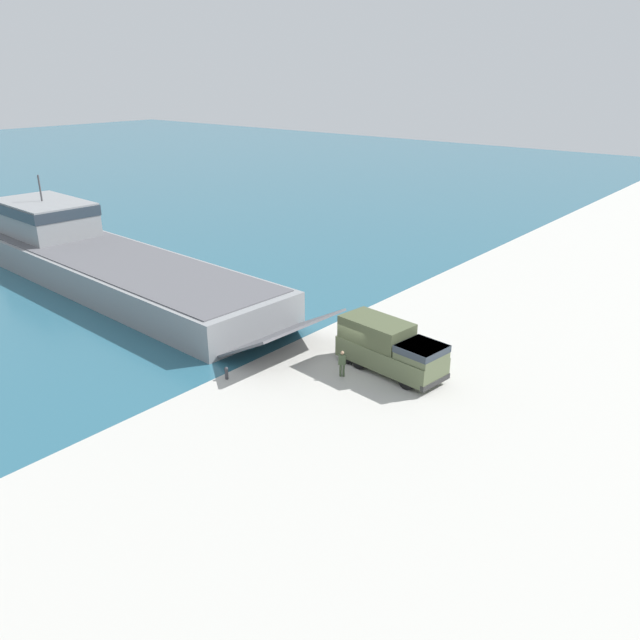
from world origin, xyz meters
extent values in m
plane|color=#B7B5AD|center=(0.00, 0.00, 0.00)|extent=(240.00, 240.00, 0.00)
cube|color=gray|center=(-0.80, 24.12, 1.28)|extent=(10.22, 35.67, 2.56)
cube|color=#56565B|center=(-0.80, 24.12, 2.60)|extent=(9.46, 34.23, 0.08)
cube|color=gray|center=(-0.27, 36.33, 4.14)|extent=(6.51, 10.15, 3.17)
cube|color=#28333D|center=(-0.27, 36.33, 5.10)|extent=(6.69, 10.25, 0.95)
cylinder|color=#3F3F42|center=(-0.27, 36.33, 6.93)|extent=(0.16, 0.16, 2.40)
cube|color=#56565B|center=(-1.66, 4.29, 1.42)|extent=(7.58, 4.76, 2.41)
cube|color=#566042|center=(0.56, -2.53, 1.00)|extent=(3.25, 7.15, 1.29)
cube|color=#566042|center=(0.31, -4.80, 2.05)|extent=(2.60, 2.60, 0.82)
cube|color=#28333D|center=(0.31, -4.80, 2.26)|extent=(2.68, 2.63, 0.41)
cube|color=#495236|center=(0.69, -1.36, 2.34)|extent=(2.87, 4.60, 1.40)
cube|color=#2D2D2D|center=(0.19, -5.89, 0.51)|extent=(2.57, 0.52, 0.32)
cylinder|color=black|center=(1.36, -4.78, 0.55)|extent=(0.49, 1.14, 1.11)
cylinder|color=black|center=(-0.72, -4.55, 0.55)|extent=(0.49, 1.14, 1.11)
cylinder|color=black|center=(1.77, -1.06, 0.55)|extent=(0.49, 1.14, 1.11)
cylinder|color=black|center=(-0.31, -0.83, 0.55)|extent=(0.49, 1.14, 1.11)
cylinder|color=black|center=(1.89, 0.03, 0.55)|extent=(0.49, 1.14, 1.11)
cylinder|color=black|center=(-0.19, 0.26, 0.55)|extent=(0.49, 1.14, 1.11)
cylinder|color=#3D4C33|center=(-1.82, -0.79, 0.40)|extent=(0.14, 0.14, 0.81)
cylinder|color=#3D4C33|center=(-1.91, -0.63, 0.40)|extent=(0.14, 0.14, 0.81)
cube|color=#3D4C33|center=(-1.86, -0.71, 1.13)|extent=(0.43, 0.50, 0.64)
sphere|color=tan|center=(-1.86, -0.71, 1.56)|extent=(0.22, 0.22, 0.22)
cylinder|color=#333338|center=(-6.53, 4.38, 0.30)|extent=(0.21, 0.21, 0.59)
sphere|color=#333338|center=(-6.53, 4.38, 0.66)|extent=(0.24, 0.24, 0.24)
camera|label=1|loc=(-28.51, -21.15, 17.12)|focal=35.00mm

